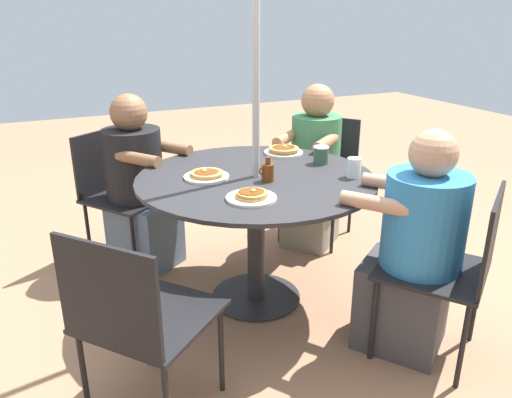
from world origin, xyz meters
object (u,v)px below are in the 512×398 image
pancake_plate_c (284,151)px  drinking_glass_a (354,168)px  diner_north (313,173)px  patio_chair_west (453,263)px  diner_west (414,255)px  pancake_plate_b (206,175)px  syrup_bottle (268,172)px  patio_chair_south (136,315)px  patio_chair_east (119,187)px  patio_chair_north (322,169)px  diner_east (139,191)px  coffee_cup (321,155)px  patio_table (256,199)px  pancake_plate_a (251,196)px

pancake_plate_c → drinking_glass_a: 0.59m
diner_north → patio_chair_west: 1.39m
diner_west → drinking_glass_a: (0.03, -0.48, 0.31)m
pancake_plate_b → pancake_plate_c: 0.65m
syrup_bottle → patio_chair_south: bearing=34.3°
patio_chair_east → diner_west: size_ratio=0.78×
patio_chair_north → patio_chair_south: (1.63, 1.31, 0.00)m
pancake_plate_c → drinking_glass_a: (-0.12, 0.57, 0.03)m
patio_chair_east → patio_chair_west: bearing=90.2°
diner_east → diner_west: size_ratio=1.01×
diner_north → diner_east: bearing=43.6°
patio_chair_west → coffee_cup: patio_chair_west is taller
patio_chair_east → syrup_bottle: bearing=88.0°
patio_chair_south → diner_north: bearing=89.3°
patio_chair_north → syrup_bottle: bearing=94.8°
diner_north → syrup_bottle: diner_north is taller
coffee_cup → diner_west: bearing=94.3°
pancake_plate_b → pancake_plate_c: bearing=-156.7°
patio_chair_west → pancake_plate_b: bearing=97.2°
pancake_plate_b → drinking_glass_a: 0.79m
patio_chair_south → syrup_bottle: (-0.83, -0.56, 0.30)m
patio_table → syrup_bottle: size_ratio=9.92×
patio_chair_west → coffee_cup: (0.16, -0.91, 0.30)m
syrup_bottle → drinking_glass_a: syrup_bottle is taller
patio_chair_west → pancake_plate_c: (0.26, -1.19, 0.27)m
diner_east → diner_west: 1.74m
patio_chair_south → drinking_glass_a: size_ratio=8.18×
coffee_cup → diner_north: bearing=-117.3°
diner_north → pancake_plate_b: (0.94, 0.45, 0.25)m
patio_table → patio_chair_south: (0.81, 0.66, -0.12)m
patio_chair_north → patio_chair_west: 1.51m
patio_chair_east → pancake_plate_a: (-0.43, 1.17, 0.26)m
patio_chair_north → drinking_glass_a: (0.36, 0.87, 0.30)m
patio_table → drinking_glass_a: drinking_glass_a is taller
diner_north → drinking_glass_a: (0.22, 0.77, 0.28)m
patio_chair_north → diner_north: (0.14, 0.11, 0.02)m
patio_table → diner_east: size_ratio=1.15×
pancake_plate_a → drinking_glass_a: bearing=-172.8°
diner_west → pancake_plate_c: (0.16, -1.05, 0.27)m
patio_chair_south → patio_chair_west: (-1.41, 0.19, 0.00)m
drinking_glass_a → pancake_plate_b: bearing=-23.6°
patio_table → patio_chair_east: 1.05m
patio_chair_east → patio_chair_west: same height
diner_east → pancake_plate_a: bearing=72.9°
diner_west → coffee_cup: bearing=59.0°
patio_chair_west → diner_west: size_ratio=0.78×
diner_west → patio_chair_west: bearing=-90.0°
diner_north → pancake_plate_c: diner_north is taller
diner_north → pancake_plate_b: diner_north is taller
patio_table → diner_north: diner_north is taller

